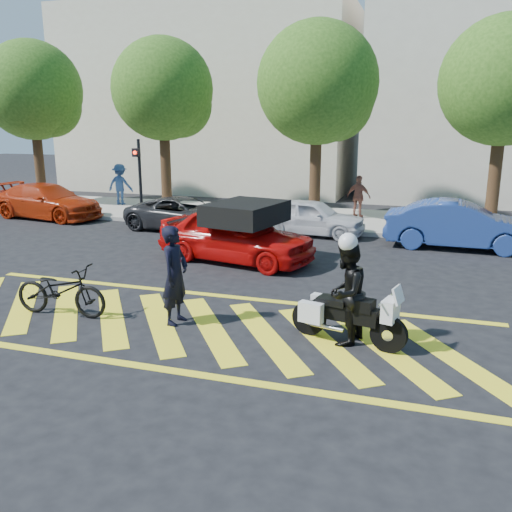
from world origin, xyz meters
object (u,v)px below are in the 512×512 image
(officer_bike, at_px, (175,275))
(officer_moto, at_px, (346,293))
(parked_left, at_px, (47,201))
(police_motorcycle, at_px, (346,315))
(bicycle, at_px, (61,290))
(parked_mid_right, at_px, (311,217))
(parked_mid_left, at_px, (184,214))
(red_convertible, at_px, (236,235))
(parked_right, at_px, (460,225))

(officer_bike, height_order, officer_moto, officer_bike)
(officer_moto, height_order, parked_left, officer_moto)
(officer_moto, relative_size, parked_left, 0.39)
(police_motorcycle, bearing_deg, officer_moto, -137.22)
(bicycle, distance_m, parked_mid_right, 9.98)
(parked_left, relative_size, parked_mid_right, 1.29)
(police_motorcycle, height_order, parked_left, parked_left)
(police_motorcycle, height_order, parked_mid_left, parked_mid_left)
(police_motorcycle, height_order, parked_mid_right, parked_mid_right)
(officer_bike, relative_size, parked_mid_left, 0.45)
(red_convertible, relative_size, parked_mid_left, 1.04)
(officer_moto, distance_m, parked_mid_right, 9.46)
(bicycle, height_order, officer_moto, officer_moto)
(police_motorcycle, bearing_deg, parked_mid_left, 144.22)
(bicycle, distance_m, red_convertible, 5.57)
(officer_bike, xyz_separation_m, red_convertible, (-0.51, 4.89, -0.21))
(parked_mid_left, bearing_deg, officer_moto, -133.04)
(police_motorcycle, height_order, officer_moto, officer_moto)
(bicycle, bearing_deg, parked_mid_right, -21.26)
(police_motorcycle, distance_m, officer_moto, 0.41)
(officer_moto, bearing_deg, officer_bike, -75.34)
(red_convertible, xyz_separation_m, parked_mid_right, (1.25, 4.24, -0.13))
(bicycle, height_order, red_convertible, red_convertible)
(parked_mid_left, bearing_deg, parked_right, -83.05)
(red_convertible, bearing_deg, parked_mid_right, -4.47)
(parked_left, relative_size, parked_mid_left, 1.11)
(officer_moto, bearing_deg, red_convertible, -127.67)
(red_convertible, distance_m, parked_mid_right, 4.42)
(officer_moto, relative_size, parked_mid_left, 0.43)
(officer_bike, xyz_separation_m, officer_moto, (3.32, 0.03, -0.05))
(officer_bike, relative_size, bicycle, 0.97)
(officer_bike, xyz_separation_m, parked_left, (-10.23, 9.13, -0.28))
(parked_left, bearing_deg, parked_mid_right, -83.10)
(officer_moto, relative_size, red_convertible, 0.41)
(officer_moto, xyz_separation_m, red_convertible, (-3.83, 4.86, -0.16))
(police_motorcycle, bearing_deg, parked_left, 160.27)
(parked_left, bearing_deg, parked_mid_left, -88.47)
(officer_bike, distance_m, red_convertible, 4.92)
(parked_mid_left, bearing_deg, bicycle, -164.13)
(red_convertible, distance_m, parked_left, 10.60)
(bicycle, relative_size, parked_mid_left, 0.47)
(officer_moto, bearing_deg, parked_mid_left, -125.86)
(police_motorcycle, bearing_deg, parked_mid_right, 120.03)
(parked_left, distance_m, parked_mid_right, 10.97)
(police_motorcycle, distance_m, parked_mid_right, 9.46)
(police_motorcycle, bearing_deg, red_convertible, 142.49)
(red_convertible, bearing_deg, officer_bike, -162.13)
(bicycle, distance_m, parked_right, 11.93)
(officer_bike, relative_size, red_convertible, 0.43)
(bicycle, distance_m, parked_mid_left, 8.97)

